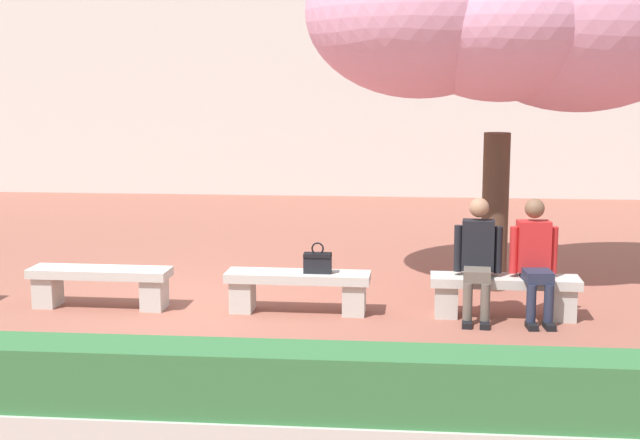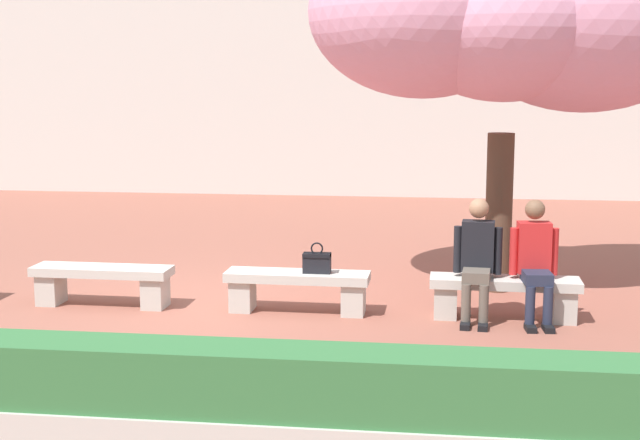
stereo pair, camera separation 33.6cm
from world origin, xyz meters
TOP-DOWN VIEW (x-y plane):
  - ground_plane at (0.00, 0.00)m, footprint 100.00×100.00m
  - stone_bench_near_west at (-1.11, 0.00)m, footprint 1.58×0.44m
  - stone_bench_center at (1.11, 0.00)m, footprint 1.58×0.44m
  - stone_bench_near_east at (3.34, 0.00)m, footprint 1.58×0.44m
  - person_seated_left at (3.05, -0.05)m, footprint 0.51×0.70m
  - person_seated_right at (3.64, -0.05)m, footprint 0.51×0.70m
  - handbag at (1.33, -0.01)m, footprint 0.30×0.15m
  - cherry_tree_main at (3.45, 1.43)m, footprint 4.78×2.89m
  - planter_hedge_foreground at (0.00, -3.90)m, footprint 12.29×0.50m

SIDE VIEW (x-z plane):
  - ground_plane at x=0.00m, z-range 0.00..0.00m
  - stone_bench_near_west at x=-1.11m, z-range 0.07..0.52m
  - stone_bench_center at x=1.11m, z-range 0.07..0.52m
  - stone_bench_near_east at x=3.34m, z-range 0.07..0.52m
  - planter_hedge_foreground at x=0.00m, z-range -0.01..0.79m
  - handbag at x=1.33m, z-range 0.41..0.75m
  - person_seated_left at x=3.05m, z-range 0.05..1.34m
  - person_seated_right at x=3.64m, z-range 0.05..1.34m
  - cherry_tree_main at x=3.45m, z-range 1.05..5.49m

